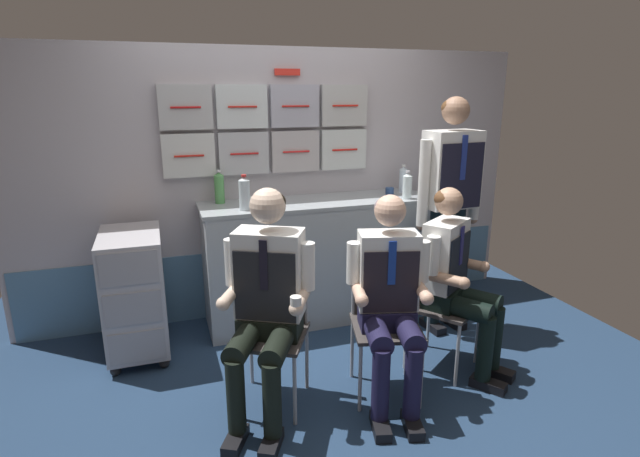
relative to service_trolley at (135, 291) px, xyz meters
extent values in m
cube|color=navy|center=(1.17, -0.92, -0.50)|extent=(4.80, 4.80, 0.04)
cube|color=#B6B0B9|center=(1.17, 0.46, 0.60)|extent=(4.20, 0.06, 2.15)
cube|color=#527FA4|center=(1.17, 0.42, -0.20)|extent=(4.12, 0.01, 0.56)
cube|color=silver|center=(0.46, 0.40, 0.88)|extent=(0.39, 0.06, 0.32)
cylinder|color=red|center=(0.46, 0.36, 0.88)|extent=(0.22, 0.01, 0.01)
cube|color=#B1B4BA|center=(0.87, 0.40, 0.88)|extent=(0.39, 0.06, 0.32)
cylinder|color=red|center=(0.87, 0.36, 0.88)|extent=(0.22, 0.01, 0.01)
cube|color=#B2ADB0|center=(1.29, 0.40, 0.88)|extent=(0.39, 0.06, 0.32)
cylinder|color=red|center=(1.29, 0.36, 0.88)|extent=(0.22, 0.01, 0.01)
cube|color=silver|center=(1.70, 0.40, 0.88)|extent=(0.39, 0.06, 0.32)
cylinder|color=red|center=(1.70, 0.36, 0.88)|extent=(0.22, 0.01, 0.01)
cube|color=#B1B3B5|center=(0.46, 0.40, 1.23)|extent=(0.39, 0.06, 0.32)
cylinder|color=red|center=(0.46, 0.36, 1.23)|extent=(0.22, 0.01, 0.01)
cube|color=silver|center=(0.87, 0.40, 1.23)|extent=(0.39, 0.06, 0.32)
cylinder|color=red|center=(0.87, 0.36, 1.23)|extent=(0.22, 0.01, 0.01)
cube|color=#A9A9B9|center=(1.29, 0.40, 1.23)|extent=(0.39, 0.06, 0.32)
cylinder|color=red|center=(1.29, 0.36, 1.23)|extent=(0.22, 0.01, 0.01)
cube|color=#B7B8B7|center=(1.70, 0.40, 1.23)|extent=(0.39, 0.06, 0.32)
cylinder|color=red|center=(1.70, 0.36, 1.23)|extent=(0.22, 0.01, 0.01)
cube|color=red|center=(1.24, 0.41, 1.48)|extent=(0.20, 0.02, 0.05)
cube|color=#A7B0B5|center=(1.41, 0.17, 0.00)|extent=(1.81, 0.52, 0.96)
cube|color=#97A0A6|center=(1.41, 0.17, 0.50)|extent=(1.85, 0.53, 0.03)
sphere|color=black|center=(-0.16, -0.27, -0.44)|extent=(0.07, 0.07, 0.07)
sphere|color=black|center=(0.16, -0.27, -0.44)|extent=(0.07, 0.07, 0.07)
sphere|color=black|center=(-0.16, 0.28, -0.44)|extent=(0.07, 0.07, 0.07)
sphere|color=black|center=(0.16, 0.28, -0.44)|extent=(0.07, 0.07, 0.07)
cube|color=#B4B2B9|center=(0.00, 0.00, 0.00)|extent=(0.40, 0.64, 0.82)
cube|color=#9F9DA4|center=(0.00, -0.32, -0.27)|extent=(0.35, 0.01, 0.22)
cube|color=#9F9DA4|center=(0.00, -0.32, 0.00)|extent=(0.35, 0.01, 0.22)
cube|color=#9F9DA4|center=(0.00, -0.32, 0.28)|extent=(0.35, 0.01, 0.22)
cylinder|color=#28282D|center=(0.00, -0.30, 0.39)|extent=(0.32, 0.02, 0.02)
cylinder|color=#A8AAAF|center=(0.52, -0.96, -0.26)|extent=(0.02, 0.02, 0.43)
cylinder|color=#A8AAAF|center=(0.84, -1.13, -0.26)|extent=(0.02, 0.02, 0.43)
cylinder|color=#A8AAAF|center=(0.69, -0.64, -0.26)|extent=(0.02, 0.02, 0.43)
cylinder|color=#A8AAAF|center=(1.01, -0.81, -0.26)|extent=(0.02, 0.02, 0.43)
cube|color=#3B3634|center=(0.76, -0.88, -0.03)|extent=(0.54, 0.54, 0.02)
cube|color=#3B3634|center=(0.85, -0.72, 0.18)|extent=(0.34, 0.20, 0.40)
cylinder|color=#A8AAAF|center=(0.69, -0.64, 0.18)|extent=(0.02, 0.02, 0.40)
cylinder|color=#A8AAAF|center=(1.01, -0.81, 0.18)|extent=(0.02, 0.02, 0.40)
cube|color=black|center=(0.49, -1.19, -0.45)|extent=(0.18, 0.24, 0.06)
cube|color=black|center=(0.67, -1.28, -0.45)|extent=(0.18, 0.24, 0.06)
cylinder|color=black|center=(0.51, -1.16, -0.20)|extent=(0.10, 0.10, 0.42)
cylinder|color=black|center=(0.68, -1.25, -0.20)|extent=(0.10, 0.10, 0.42)
cylinder|color=black|center=(0.59, -1.00, 0.03)|extent=(0.30, 0.41, 0.13)
cylinder|color=black|center=(0.77, -1.09, 0.03)|extent=(0.30, 0.41, 0.13)
cube|color=black|center=(0.76, -0.88, 0.04)|extent=(0.41, 0.34, 0.12)
cube|color=white|center=(0.77, -0.87, 0.35)|extent=(0.43, 0.36, 0.50)
cube|color=black|center=(0.72, -0.96, 0.31)|extent=(0.31, 0.17, 0.40)
cube|color=black|center=(0.72, -0.97, 0.44)|extent=(0.04, 0.03, 0.28)
cylinder|color=white|center=(0.58, -0.77, 0.40)|extent=(0.08, 0.08, 0.27)
cylinder|color=beige|center=(0.54, -0.87, 0.25)|extent=(0.18, 0.25, 0.07)
sphere|color=beige|center=(0.49, -0.98, 0.25)|extent=(0.08, 0.08, 0.08)
cylinder|color=white|center=(0.97, -0.97, 0.40)|extent=(0.08, 0.08, 0.27)
cylinder|color=beige|center=(0.90, -1.06, 0.25)|extent=(0.18, 0.25, 0.07)
sphere|color=beige|center=(0.84, -1.16, 0.25)|extent=(0.08, 0.08, 0.08)
cylinder|color=white|center=(0.84, -1.16, 0.29)|extent=(0.06, 0.06, 0.06)
sphere|color=beige|center=(0.77, -0.87, 0.74)|extent=(0.20, 0.20, 0.20)
ellipsoid|color=black|center=(0.78, -0.85, 0.76)|extent=(0.26, 0.25, 0.14)
cylinder|color=#A8AAAF|center=(1.23, -1.13, -0.26)|extent=(0.02, 0.02, 0.43)
cylinder|color=#A8AAAF|center=(1.58, -1.22, -0.26)|extent=(0.02, 0.02, 0.43)
cylinder|color=#A8AAAF|center=(1.32, -0.78, -0.26)|extent=(0.02, 0.02, 0.43)
cylinder|color=#A8AAAF|center=(1.67, -0.87, -0.26)|extent=(0.02, 0.02, 0.43)
cube|color=#3B3634|center=(1.45, -1.00, -0.03)|extent=(0.49, 0.49, 0.02)
cube|color=#3B3634|center=(1.50, -0.82, 0.18)|extent=(0.36, 0.12, 0.40)
cylinder|color=#A8AAAF|center=(1.32, -0.78, 0.18)|extent=(0.02, 0.02, 0.40)
cylinder|color=#A8AAAF|center=(1.67, -0.87, 0.18)|extent=(0.02, 0.02, 0.40)
cube|color=black|center=(1.27, -1.34, -0.45)|extent=(0.14, 0.24, 0.06)
cube|color=black|center=(1.45, -1.38, -0.45)|extent=(0.14, 0.24, 0.06)
cylinder|color=#1A1836|center=(1.28, -1.30, -0.20)|extent=(0.10, 0.10, 0.42)
cylinder|color=#1A1836|center=(1.46, -1.34, -0.20)|extent=(0.10, 0.10, 0.42)
cylinder|color=#1A1836|center=(1.32, -1.14, 0.03)|extent=(0.22, 0.39, 0.13)
cylinder|color=#1A1836|center=(1.50, -1.18, 0.03)|extent=(0.22, 0.39, 0.13)
cube|color=#1A1836|center=(1.45, -1.00, 0.04)|extent=(0.37, 0.28, 0.12)
cube|color=white|center=(1.46, -0.98, 0.33)|extent=(0.38, 0.27, 0.46)
cube|color=black|center=(1.43, -1.08, 0.29)|extent=(0.31, 0.09, 0.37)
cube|color=navy|center=(1.43, -1.09, 0.41)|extent=(0.04, 0.02, 0.26)
cylinder|color=white|center=(1.26, -0.93, 0.38)|extent=(0.08, 0.08, 0.25)
cylinder|color=#DCAD91|center=(1.25, -1.04, 0.23)|extent=(0.12, 0.24, 0.07)
sphere|color=#DCAD91|center=(1.23, -1.14, 0.23)|extent=(0.08, 0.08, 0.08)
cylinder|color=white|center=(1.65, -1.03, 0.38)|extent=(0.08, 0.08, 0.25)
cylinder|color=#DCAD91|center=(1.61, -1.13, 0.23)|extent=(0.12, 0.24, 0.07)
sphere|color=#DCAD91|center=(1.58, -1.23, 0.23)|extent=(0.08, 0.08, 0.08)
sphere|color=#DCAD91|center=(1.46, -0.98, 0.69)|extent=(0.18, 0.18, 0.18)
ellipsoid|color=gray|center=(1.46, -0.97, 0.71)|extent=(0.21, 0.20, 0.13)
cylinder|color=#A8AAAF|center=(1.91, -1.09, -0.26)|extent=(0.02, 0.02, 0.43)
cylinder|color=#A8AAAF|center=(2.21, -0.88, -0.26)|extent=(0.02, 0.02, 0.43)
cylinder|color=#A8AAAF|center=(1.71, -0.79, -0.26)|extent=(0.02, 0.02, 0.43)
cylinder|color=#A8AAAF|center=(2.00, -0.59, -0.26)|extent=(0.02, 0.02, 0.43)
cube|color=#3B3634|center=(1.96, -0.84, -0.03)|extent=(0.56, 0.56, 0.02)
cube|color=#3B3634|center=(1.85, -0.68, 0.18)|extent=(0.32, 0.23, 0.40)
cylinder|color=#A8AAAF|center=(1.71, -0.79, 0.18)|extent=(0.02, 0.02, 0.40)
cylinder|color=#A8AAAF|center=(2.00, -0.59, 0.18)|extent=(0.02, 0.02, 0.40)
cube|color=black|center=(2.09, -1.18, -0.45)|extent=(0.20, 0.23, 0.06)
cube|color=black|center=(2.23, -1.08, -0.45)|extent=(0.20, 0.23, 0.06)
cylinder|color=black|center=(2.07, -1.15, -0.20)|extent=(0.10, 0.10, 0.42)
cylinder|color=black|center=(2.21, -1.05, -0.20)|extent=(0.10, 0.10, 0.42)
cylinder|color=black|center=(1.98, -1.02, 0.03)|extent=(0.31, 0.37, 0.13)
cylinder|color=black|center=(2.12, -0.92, 0.03)|extent=(0.31, 0.37, 0.13)
cube|color=black|center=(1.96, -0.84, 0.04)|extent=(0.38, 0.35, 0.12)
cube|color=white|center=(1.95, -0.82, 0.32)|extent=(0.38, 0.35, 0.45)
cube|color=black|center=(2.00, -0.90, 0.29)|extent=(0.26, 0.19, 0.36)
cube|color=navy|center=(2.01, -0.91, 0.40)|extent=(0.04, 0.03, 0.25)
cylinder|color=white|center=(1.78, -0.94, 0.37)|extent=(0.08, 0.08, 0.24)
cylinder|color=tan|center=(1.86, -1.01, 0.23)|extent=(0.18, 0.22, 0.07)
sphere|color=tan|center=(1.91, -1.09, 0.23)|extent=(0.08, 0.08, 0.08)
cylinder|color=white|center=(2.11, -0.71, 0.37)|extent=(0.08, 0.08, 0.24)
cylinder|color=tan|center=(2.15, -0.80, 0.23)|extent=(0.18, 0.22, 0.07)
sphere|color=tan|center=(2.21, -0.89, 0.23)|extent=(0.08, 0.08, 0.08)
sphere|color=tan|center=(1.95, -0.82, 0.67)|extent=(0.18, 0.18, 0.18)
ellipsoid|color=brown|center=(1.94, -0.81, 0.69)|extent=(0.23, 0.23, 0.12)
cube|color=black|center=(2.18, -0.36, -0.45)|extent=(0.11, 0.25, 0.06)
cube|color=black|center=(2.38, -0.34, -0.45)|extent=(0.11, 0.25, 0.06)
cylinder|color=black|center=(2.19, -0.33, 0.04)|extent=(0.12, 0.12, 0.92)
cylinder|color=black|center=(2.37, -0.32, 0.04)|extent=(0.12, 0.12, 0.92)
cube|color=white|center=(2.28, -0.32, 0.79)|extent=(0.42, 0.27, 0.56)
cube|color=black|center=(2.29, -0.44, 0.75)|extent=(0.37, 0.05, 0.47)
cube|color=navy|center=(2.29, -0.45, 0.89)|extent=(0.04, 0.01, 0.32)
cylinder|color=white|center=(2.04, -0.35, 0.70)|extent=(0.08, 0.08, 0.63)
sphere|color=#9C735A|center=(2.04, -0.35, 0.38)|extent=(0.08, 0.08, 0.08)
cylinder|color=white|center=(2.52, -0.30, 0.70)|extent=(0.08, 0.08, 0.63)
sphere|color=#9C735A|center=(2.52, -0.30, 0.38)|extent=(0.08, 0.08, 0.08)
sphere|color=#9C735A|center=(2.28, -0.32, 1.21)|extent=(0.20, 0.20, 0.20)
ellipsoid|color=brown|center=(2.28, -0.31, 1.23)|extent=(0.21, 0.20, 0.14)
cylinder|color=#4F9A51|center=(0.66, 0.32, 0.62)|extent=(0.07, 0.07, 0.21)
cone|color=#4F9A51|center=(0.66, 0.32, 0.74)|extent=(0.07, 0.07, 0.02)
cylinder|color=silver|center=(0.66, 0.32, 0.76)|extent=(0.03, 0.03, 0.02)
cylinder|color=silver|center=(0.80, 0.03, 0.62)|extent=(0.08, 0.08, 0.22)
cone|color=silver|center=(0.80, 0.03, 0.74)|extent=(0.08, 0.08, 0.02)
cylinder|color=red|center=(0.80, 0.03, 0.76)|extent=(0.04, 0.04, 0.02)
cylinder|color=silver|center=(2.10, 0.01, 0.60)|extent=(0.07, 0.07, 0.18)
cone|color=silver|center=(2.10, 0.01, 0.70)|extent=(0.07, 0.07, 0.02)
cylinder|color=silver|center=(2.10, 0.01, 0.73)|extent=(0.03, 0.03, 0.02)
cylinder|color=silver|center=(2.19, 0.25, 0.61)|extent=(0.07, 0.07, 0.19)
cone|color=silver|center=(2.19, 0.25, 0.71)|extent=(0.07, 0.07, 0.02)
cylinder|color=silver|center=(2.19, 0.25, 0.74)|extent=(0.03, 0.03, 0.02)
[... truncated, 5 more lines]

